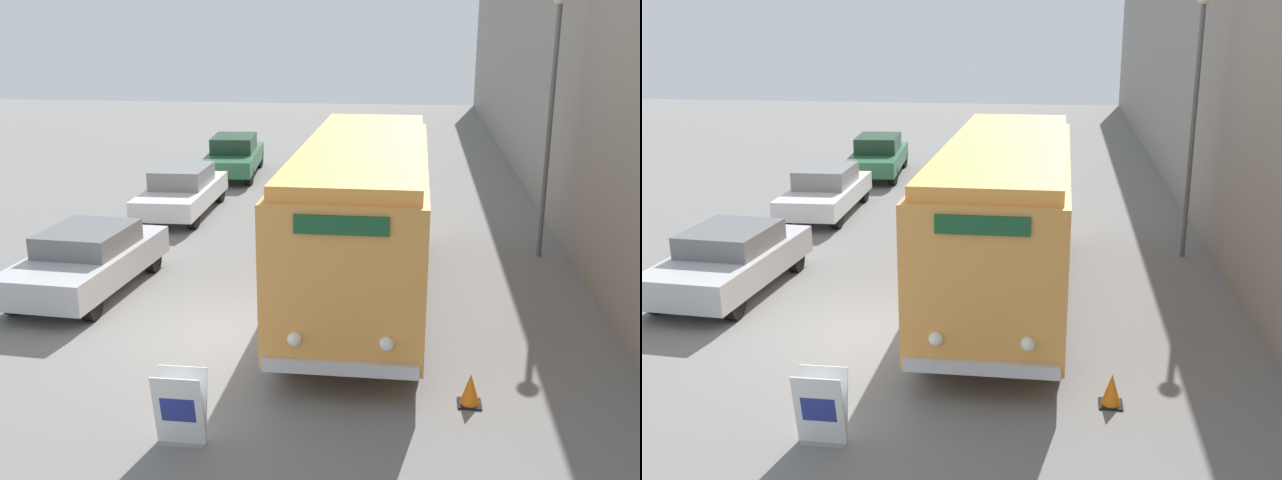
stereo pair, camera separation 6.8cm
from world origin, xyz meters
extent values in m
plane|color=slate|center=(0.00, 0.00, 0.00)|extent=(80.00, 80.00, 0.00)
cube|color=gray|center=(7.44, 10.00, 4.28)|extent=(0.30, 60.00, 8.56)
cylinder|color=black|center=(1.35, -0.99, 0.49)|extent=(0.28, 0.99, 0.99)
cylinder|color=black|center=(3.54, -0.99, 0.49)|extent=(0.28, 0.99, 0.99)
cylinder|color=black|center=(1.35, 5.38, 0.49)|extent=(0.28, 0.99, 0.99)
cylinder|color=black|center=(3.54, 5.38, 0.49)|extent=(0.28, 0.99, 0.99)
cube|color=#EF9E47|center=(2.44, 2.20, 1.79)|extent=(2.51, 9.16, 2.59)
cube|color=#FEA74B|center=(2.44, 2.20, 3.21)|extent=(2.31, 8.80, 0.24)
cube|color=silver|center=(2.44, -2.45, 0.61)|extent=(2.39, 0.12, 0.20)
sphere|color=white|center=(1.75, -2.42, 1.04)|extent=(0.22, 0.22, 0.22)
sphere|color=white|center=(3.13, -2.42, 1.04)|extent=(0.22, 0.22, 0.22)
cube|color=#19512D|center=(2.44, -2.41, 2.84)|extent=(1.38, 0.06, 0.28)
cube|color=gray|center=(0.38, -3.78, 0.00)|extent=(0.63, 0.23, 0.01)
cube|color=white|center=(0.38, -3.87, 0.54)|extent=(0.69, 0.21, 1.08)
cube|color=white|center=(0.38, -3.68, 0.54)|extent=(0.69, 0.21, 1.08)
cube|color=navy|center=(0.38, -3.89, 0.56)|extent=(0.49, 0.07, 0.38)
cylinder|color=#595E60|center=(6.60, 5.69, 3.03)|extent=(0.12, 0.12, 6.06)
cylinder|color=black|center=(-4.38, 0.41, 0.31)|extent=(0.22, 0.63, 0.63)
cylinder|color=black|center=(-2.70, 0.30, 0.31)|extent=(0.22, 0.63, 0.63)
cylinder|color=black|center=(-4.18, 3.38, 0.31)|extent=(0.22, 0.63, 0.63)
cylinder|color=black|center=(-2.51, 3.27, 0.31)|extent=(0.22, 0.63, 0.63)
cube|color=#B7B7BC|center=(-3.44, 1.84, 0.62)|extent=(2.21, 4.49, 0.61)
cube|color=slate|center=(-3.44, 1.95, 1.16)|extent=(1.77, 2.07, 0.46)
cylinder|color=black|center=(-4.18, 6.98, 0.32)|extent=(0.22, 0.64, 0.64)
cylinder|color=black|center=(-2.66, 7.02, 0.32)|extent=(0.22, 0.64, 0.64)
cylinder|color=black|center=(-4.27, 10.22, 0.32)|extent=(0.22, 0.64, 0.64)
cylinder|color=black|center=(-2.75, 10.26, 0.32)|extent=(0.22, 0.64, 0.64)
cube|color=silver|center=(-3.47, 8.62, 0.59)|extent=(1.92, 4.69, 0.55)
cube|color=gray|center=(-3.47, 8.73, 1.15)|extent=(1.58, 2.13, 0.55)
cylinder|color=black|center=(-3.86, 12.72, 0.35)|extent=(0.22, 0.70, 0.70)
cylinder|color=black|center=(-2.37, 12.87, 0.35)|extent=(0.22, 0.70, 0.70)
cylinder|color=black|center=(-4.19, 16.03, 0.35)|extent=(0.22, 0.70, 0.70)
cylinder|color=black|center=(-2.70, 16.18, 0.35)|extent=(0.22, 0.70, 0.70)
cube|color=#2D6642|center=(-3.28, 14.45, 0.63)|extent=(2.22, 4.88, 0.57)
cube|color=#193824|center=(-3.29, 14.57, 1.21)|extent=(1.70, 2.26, 0.57)
cube|color=black|center=(4.41, -2.18, 0.01)|extent=(0.36, 0.36, 0.03)
cone|color=orange|center=(4.41, -2.18, 0.27)|extent=(0.30, 0.30, 0.49)
camera|label=1|loc=(3.45, -12.64, 5.65)|focal=42.00mm
camera|label=2|loc=(3.52, -12.63, 5.65)|focal=42.00mm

